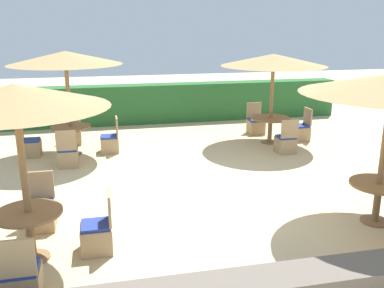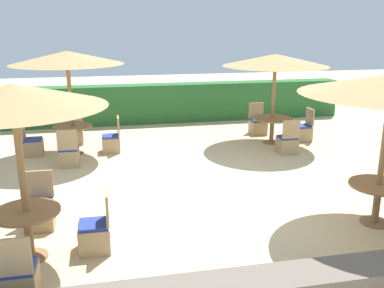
{
  "view_description": "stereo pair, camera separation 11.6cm",
  "coord_description": "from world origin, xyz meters",
  "px_view_note": "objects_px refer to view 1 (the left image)",
  "views": [
    {
      "loc": [
        -1.81,
        -7.6,
        3.31
      ],
      "look_at": [
        0.0,
        0.6,
        0.9
      ],
      "focal_mm": 40.0,
      "sensor_mm": 36.0,
      "label": 1
    },
    {
      "loc": [
        -1.7,
        -7.62,
        3.31
      ],
      "look_at": [
        0.0,
        0.6,
        0.9
      ],
      "focal_mm": 40.0,
      "sensor_mm": 36.0,
      "label": 2
    }
  ],
  "objects_px": {
    "patio_chair_back_left_east": "(110,142)",
    "round_table_front_left": "(29,224)",
    "round_table_back_left": "(71,133)",
    "round_table_back_right": "(270,123)",
    "patio_chair_back_left_west": "(31,146)",
    "patio_chair_back_right_south": "(286,143)",
    "parasol_front_left": "(15,97)",
    "patio_chair_front_left_south": "(21,282)",
    "round_table_front_right": "(378,192)",
    "parasol_back_left": "(65,58)",
    "patio_chair_front_left_north": "(41,213)",
    "patio_chair_back_left_south": "(68,156)",
    "parasol_back_right": "(274,60)",
    "patio_chair_back_right_north": "(256,125)",
    "patio_chair_back_right_east": "(301,131)",
    "patio_chair_back_left_north": "(73,135)",
    "patio_chair_front_left_east": "(98,235)"
  },
  "relations": [
    {
      "from": "patio_chair_back_left_east",
      "to": "round_table_front_left",
      "type": "xyz_separation_m",
      "value": [
        -1.29,
        -5.13,
        0.3
      ]
    },
    {
      "from": "round_table_back_left",
      "to": "round_table_back_right",
      "type": "height_order",
      "value": "round_table_back_left"
    },
    {
      "from": "patio_chair_back_left_west",
      "to": "patio_chair_back_right_south",
      "type": "height_order",
      "value": "same"
    },
    {
      "from": "parasol_front_left",
      "to": "patio_chair_front_left_south",
      "type": "height_order",
      "value": "parasol_front_left"
    },
    {
      "from": "round_table_front_right",
      "to": "parasol_back_left",
      "type": "bearing_deg",
      "value": 135.49
    },
    {
      "from": "patio_chair_front_left_north",
      "to": "patio_chair_back_left_south",
      "type": "bearing_deg",
      "value": -94.7
    },
    {
      "from": "round_table_back_left",
      "to": "parasol_back_right",
      "type": "height_order",
      "value": "parasol_back_right"
    },
    {
      "from": "patio_chair_back_right_north",
      "to": "patio_chair_front_left_north",
      "type": "xyz_separation_m",
      "value": [
        -5.7,
        -5.16,
        0.0
      ]
    },
    {
      "from": "parasol_back_left",
      "to": "patio_chair_front_left_south",
      "type": "distance_m",
      "value": 6.51
    },
    {
      "from": "patio_chair_back_left_east",
      "to": "patio_chair_back_right_south",
      "type": "relative_size",
      "value": 1.0
    },
    {
      "from": "patio_chair_back_right_north",
      "to": "parasol_front_left",
      "type": "relative_size",
      "value": 0.37
    },
    {
      "from": "round_table_back_right",
      "to": "patio_chair_back_right_east",
      "type": "xyz_separation_m",
      "value": [
        0.97,
        0.06,
        -0.32
      ]
    },
    {
      "from": "patio_chair_back_right_east",
      "to": "patio_chair_front_left_north",
      "type": "distance_m",
      "value": 7.89
    },
    {
      "from": "parasol_back_right",
      "to": "patio_chair_back_right_east",
      "type": "height_order",
      "value": "parasol_back_right"
    },
    {
      "from": "patio_chair_back_left_south",
      "to": "patio_chair_back_right_north",
      "type": "xyz_separation_m",
      "value": [
        5.44,
        1.99,
        0.0
      ]
    },
    {
      "from": "parasol_back_right",
      "to": "round_table_back_right",
      "type": "xyz_separation_m",
      "value": [
        0.0,
        0.0,
        -1.73
      ]
    },
    {
      "from": "round_table_back_left",
      "to": "patio_chair_back_right_south",
      "type": "xyz_separation_m",
      "value": [
        5.43,
        -1.07,
        -0.31
      ]
    },
    {
      "from": "patio_chair_back_left_west",
      "to": "patio_chair_back_left_north",
      "type": "xyz_separation_m",
      "value": [
        0.99,
        0.95,
        0.0
      ]
    },
    {
      "from": "patio_chair_back_left_north",
      "to": "patio_chair_front_left_south",
      "type": "height_order",
      "value": "same"
    },
    {
      "from": "patio_chair_back_left_north",
      "to": "parasol_front_left",
      "type": "distance_m",
      "value": 6.5
    },
    {
      "from": "patio_chair_back_left_east",
      "to": "patio_chair_back_right_south",
      "type": "distance_m",
      "value": 4.59
    },
    {
      "from": "round_table_back_right",
      "to": "round_table_front_left",
      "type": "bearing_deg",
      "value": -138.43
    },
    {
      "from": "patio_chair_back_left_west",
      "to": "round_table_front_left",
      "type": "xyz_separation_m",
      "value": [
        0.7,
        -5.19,
        0.3
      ]
    },
    {
      "from": "patio_chair_back_left_west",
      "to": "parasol_back_right",
      "type": "bearing_deg",
      "value": 89.1
    },
    {
      "from": "parasol_back_left",
      "to": "round_table_back_right",
      "type": "relative_size",
      "value": 2.49
    },
    {
      "from": "parasol_front_left",
      "to": "patio_chair_front_left_north",
      "type": "height_order",
      "value": "parasol_front_left"
    },
    {
      "from": "patio_chair_front_left_south",
      "to": "patio_chair_front_left_east",
      "type": "bearing_deg",
      "value": 48.02
    },
    {
      "from": "patio_chair_back_left_south",
      "to": "parasol_back_right",
      "type": "xyz_separation_m",
      "value": [
        5.46,
        0.93,
        2.04
      ]
    },
    {
      "from": "round_table_front_left",
      "to": "patio_chair_front_left_south",
      "type": "relative_size",
      "value": 1.02
    },
    {
      "from": "patio_chair_back_right_north",
      "to": "patio_chair_back_left_north",
      "type": "bearing_deg",
      "value": 0.02
    },
    {
      "from": "round_table_back_right",
      "to": "patio_chair_front_left_south",
      "type": "relative_size",
      "value": 1.2
    },
    {
      "from": "patio_chair_back_left_east",
      "to": "patio_chair_back_right_north",
      "type": "xyz_separation_m",
      "value": [
        4.42,
        1.01,
        0.0
      ]
    },
    {
      "from": "round_table_back_left",
      "to": "parasol_front_left",
      "type": "bearing_deg",
      "value": -93.66
    },
    {
      "from": "parasol_back_left",
      "to": "patio_chair_back_left_east",
      "type": "height_order",
      "value": "parasol_back_left"
    },
    {
      "from": "parasol_front_left",
      "to": "patio_chair_front_left_south",
      "type": "relative_size",
      "value": 2.73
    },
    {
      "from": "patio_chair_front_left_north",
      "to": "patio_chair_back_right_east",
      "type": "bearing_deg",
      "value": -148.14
    },
    {
      "from": "parasol_back_right",
      "to": "round_table_back_left",
      "type": "bearing_deg",
      "value": 179.48
    },
    {
      "from": "patio_chair_back_left_north",
      "to": "patio_chair_back_right_south",
      "type": "height_order",
      "value": "same"
    },
    {
      "from": "patio_chair_back_right_south",
      "to": "patio_chair_back_right_east",
      "type": "distance_m",
      "value": 1.44
    },
    {
      "from": "round_table_back_left",
      "to": "parasol_back_right",
      "type": "relative_size",
      "value": 0.35
    },
    {
      "from": "parasol_front_left",
      "to": "parasol_back_left",
      "type": "bearing_deg",
      "value": 86.34
    },
    {
      "from": "patio_chair_back_left_west",
      "to": "parasol_back_right",
      "type": "xyz_separation_m",
      "value": [
        6.44,
        -0.1,
        2.04
      ]
    },
    {
      "from": "parasol_back_left",
      "to": "patio_chair_back_right_north",
      "type": "relative_size",
      "value": 2.98
    },
    {
      "from": "round_table_front_left",
      "to": "patio_chair_front_left_north",
      "type": "relative_size",
      "value": 1.02
    },
    {
      "from": "round_table_back_right",
      "to": "patio_chair_front_left_east",
      "type": "bearing_deg",
      "value": -133.57
    },
    {
      "from": "patio_chair_back_left_north",
      "to": "patio_chair_back_right_north",
      "type": "xyz_separation_m",
      "value": [
        5.42,
        0.0,
        0.0
      ]
    },
    {
      "from": "patio_chair_back_left_west",
      "to": "round_table_front_left",
      "type": "height_order",
      "value": "patio_chair_back_left_west"
    },
    {
      "from": "round_table_front_left",
      "to": "patio_chair_back_right_north",
      "type": "bearing_deg",
      "value": 47.06
    },
    {
      "from": "patio_chair_back_right_north",
      "to": "patio_chair_front_left_north",
      "type": "distance_m",
      "value": 7.69
    },
    {
      "from": "patio_chair_back_left_west",
      "to": "round_table_back_right",
      "type": "xyz_separation_m",
      "value": [
        6.44,
        -0.1,
        0.32
      ]
    }
  ]
}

